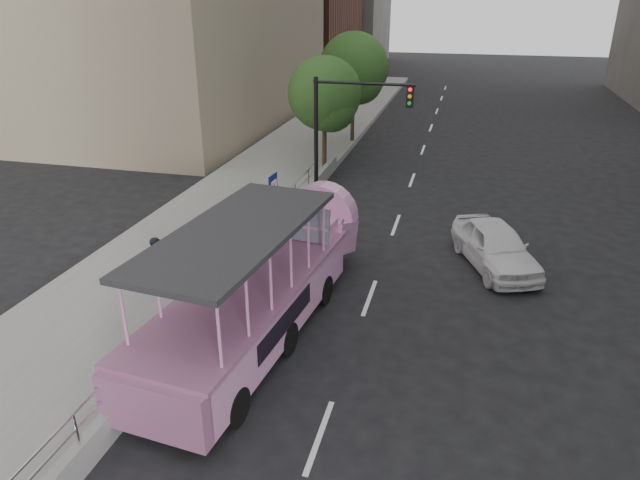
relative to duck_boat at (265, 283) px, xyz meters
The scene contains 11 objects.
ground 2.72m from the duck_boat, 51.60° to the right, with size 160.00×160.00×0.00m, color black.
sidewalk 9.22m from the duck_boat, 117.66° to the left, with size 5.50×80.00×0.30m, color #9B9A95.
kerb_wall 1.79m from the duck_boat, behind, with size 0.24×30.00×0.36m, color #9B9B96.
guardrail 1.62m from the duck_boat, behind, with size 0.07×22.00×0.71m.
duck_boat is the anchor object (origin of this frame).
car 8.07m from the duck_boat, 40.55° to the left, with size 1.75×4.35×1.48m, color white.
pedestrian_mid 3.60m from the duck_boat, 169.61° to the left, with size 0.78×0.60×1.60m, color #2B3140.
parking_sign 4.20m from the duck_boat, 105.29° to the left, with size 0.10×0.67×2.99m.
traffic_signal 10.84m from the duck_boat, 91.09° to the left, with size 4.20×0.32×5.20m.
street_tree_near 14.38m from the duck_boat, 97.31° to the left, with size 3.52×3.52×5.72m.
street_tree_far 20.33m from the duck_boat, 94.57° to the left, with size 3.97×3.97×6.45m.
Camera 1 is at (3.29, -10.84, 8.40)m, focal length 32.00 mm.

